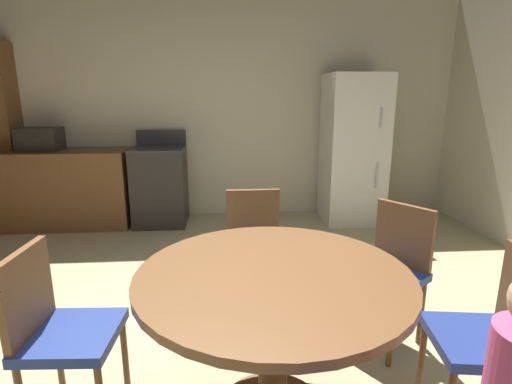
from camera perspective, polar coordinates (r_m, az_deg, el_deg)
name	(u,v)px	position (r m, az deg, el deg)	size (l,w,h in m)	color
ground_plane	(216,379)	(2.42, -5.86, -25.28)	(14.00, 14.00, 0.00)	tan
wall_back	(219,109)	(5.07, -5.35, 11.90)	(6.18, 0.12, 2.70)	beige
kitchen_counter	(56,189)	(5.19, -26.96, 0.44)	(1.72, 0.60, 0.90)	brown
oven_range	(160,185)	(4.85, -13.65, 0.94)	(0.60, 0.60, 1.10)	#2D2B28
refrigerator	(353,150)	(4.90, 13.83, 5.97)	(0.68, 0.68, 1.76)	white
microwave	(40,139)	(5.14, -28.73, 6.71)	(0.44, 0.32, 0.26)	black
dining_table	(273,303)	(1.87, 2.53, -15.72)	(1.24, 1.24, 0.76)	brown
chair_northeast	(391,265)	(2.62, 18.98, -9.95)	(0.56, 0.56, 0.87)	brown
chair_north	(254,244)	(2.81, -0.23, -7.54)	(0.41, 0.41, 0.87)	brown
chair_east	(495,331)	(2.15, 31.27, -16.83)	(0.45, 0.45, 0.87)	brown
chair_west	(57,326)	(2.11, -26.84, -16.86)	(0.42, 0.42, 0.87)	brown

